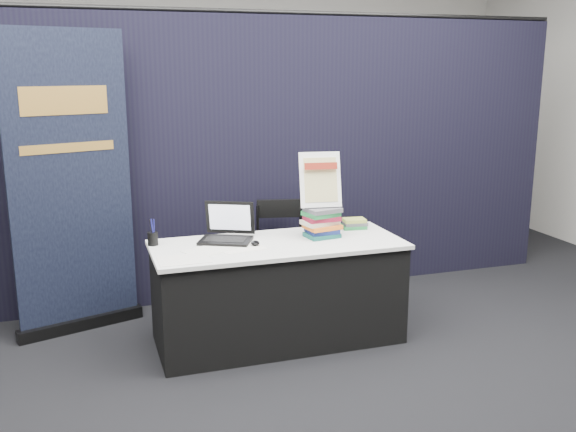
# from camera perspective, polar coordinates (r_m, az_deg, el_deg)

# --- Properties ---
(floor) EXTENTS (8.00, 8.00, 0.00)m
(floor) POSITION_cam_1_polar(r_m,az_deg,el_deg) (4.39, 1.32, -13.70)
(floor) COLOR black
(floor) RESTS_ON ground
(wall_back) EXTENTS (8.00, 0.02, 3.50)m
(wall_back) POSITION_cam_1_polar(r_m,az_deg,el_deg) (7.81, -8.63, 11.31)
(wall_back) COLOR #B0ADA6
(wall_back) RESTS_ON floor
(drape_partition) EXTENTS (6.00, 0.08, 2.40)m
(drape_partition) POSITION_cam_1_polar(r_m,az_deg,el_deg) (5.51, -4.18, 4.94)
(drape_partition) COLOR black
(drape_partition) RESTS_ON floor
(display_table) EXTENTS (1.80, 0.75, 0.75)m
(display_table) POSITION_cam_1_polar(r_m,az_deg,el_deg) (4.72, -0.89, -6.75)
(display_table) COLOR black
(display_table) RESTS_ON floor
(laptop) EXTENTS (0.44, 0.43, 0.27)m
(laptop) POSITION_cam_1_polar(r_m,az_deg,el_deg) (4.67, -5.72, -1.41)
(laptop) COLOR black
(laptop) RESTS_ON display_table
(mouse) EXTENTS (0.08, 0.11, 0.03)m
(mouse) POSITION_cam_1_polar(r_m,az_deg,el_deg) (4.54, -2.93, -2.42)
(mouse) COLOR black
(mouse) RESTS_ON display_table
(brochure_left) EXTENTS (0.39, 0.35, 0.00)m
(brochure_left) POSITION_cam_1_polar(r_m,az_deg,el_deg) (4.45, -7.03, -3.04)
(brochure_left) COLOR silver
(brochure_left) RESTS_ON display_table
(brochure_mid) EXTENTS (0.34, 0.24, 0.00)m
(brochure_mid) POSITION_cam_1_polar(r_m,az_deg,el_deg) (4.26, -9.23, -3.84)
(brochure_mid) COLOR silver
(brochure_mid) RESTS_ON display_table
(brochure_right) EXTENTS (0.34, 0.26, 0.00)m
(brochure_right) POSITION_cam_1_polar(r_m,az_deg,el_deg) (4.48, -4.16, -2.83)
(brochure_right) COLOR white
(brochure_right) RESTS_ON display_table
(pen_cup) EXTENTS (0.09, 0.09, 0.09)m
(pen_cup) POSITION_cam_1_polar(r_m,az_deg,el_deg) (4.63, -11.92, -1.99)
(pen_cup) COLOR black
(pen_cup) RESTS_ON display_table
(book_stack_tall) EXTENTS (0.26, 0.21, 0.22)m
(book_stack_tall) POSITION_cam_1_polar(r_m,az_deg,el_deg) (4.74, 2.98, -0.57)
(book_stack_tall) COLOR #16534C
(book_stack_tall) RESTS_ON display_table
(book_stack_short) EXTENTS (0.20, 0.17, 0.08)m
(book_stack_short) POSITION_cam_1_polar(r_m,az_deg,el_deg) (5.03, 5.84, -0.65)
(book_stack_short) COLOR #217D3E
(book_stack_short) RESTS_ON display_table
(info_sign) EXTENTS (0.32, 0.17, 0.42)m
(info_sign) POSITION_cam_1_polar(r_m,az_deg,el_deg) (4.70, 2.89, 3.19)
(info_sign) COLOR black
(info_sign) RESTS_ON book_stack_tall
(pullup_banner) EXTENTS (0.94, 0.38, 2.25)m
(pullup_banner) POSITION_cam_1_polar(r_m,az_deg,el_deg) (5.02, -18.61, 1.15)
(pullup_banner) COLOR black
(pullup_banner) RESTS_ON floor
(stacking_chair) EXTENTS (0.48, 0.48, 0.89)m
(stacking_chair) POSITION_cam_1_polar(r_m,az_deg,el_deg) (5.36, -0.28, -2.98)
(stacking_chair) COLOR black
(stacking_chair) RESTS_ON floor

